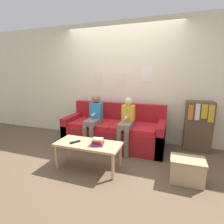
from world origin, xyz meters
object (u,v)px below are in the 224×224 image
at_px(coffee_table, 88,146).
at_px(person_left, 94,118).
at_px(tv_remote, 75,142).
at_px(bookshelf, 198,126).
at_px(couch, 114,132).
at_px(person_right, 126,122).
at_px(storage_box, 187,170).

xyz_separation_m(coffee_table, person_left, (-0.28, 0.82, 0.24)).
height_order(tv_remote, bookshelf, bookshelf).
xyz_separation_m(couch, person_right, (0.32, -0.21, 0.29)).
relative_size(couch, storage_box, 4.49).
distance_m(couch, bookshelf, 1.66).
height_order(person_right, storage_box, person_right).
distance_m(couch, coffee_table, 1.02).
bearing_deg(person_right, couch, 146.93).
height_order(person_left, person_right, person_left).
distance_m(person_left, person_right, 0.69).
relative_size(person_left, storage_box, 2.35).
relative_size(couch, person_left, 1.91).
relative_size(person_left, tv_remote, 6.55).
xyz_separation_m(coffee_table, storage_box, (1.46, 0.12, -0.20)).
bearing_deg(storage_box, coffee_table, -175.24).
xyz_separation_m(tv_remote, storage_box, (1.67, 0.18, -0.26)).
height_order(coffee_table, tv_remote, tv_remote).
height_order(coffee_table, bookshelf, bookshelf).
bearing_deg(person_left, tv_remote, -84.70).
bearing_deg(couch, tv_remote, -105.17).
height_order(couch, tv_remote, couch).
height_order(tv_remote, storage_box, tv_remote).
height_order(bookshelf, storage_box, bookshelf).
distance_m(coffee_table, person_right, 0.93).
bearing_deg(person_right, bookshelf, 21.12).
bearing_deg(bookshelf, person_right, -158.88).
xyz_separation_m(person_right, storage_box, (1.06, -0.69, -0.42)).
xyz_separation_m(person_left, tv_remote, (0.08, -0.87, -0.18)).
bearing_deg(person_left, storage_box, -21.72).
bearing_deg(tv_remote, bookshelf, 68.71).
bearing_deg(bookshelf, tv_remote, -144.39).
bearing_deg(person_left, bookshelf, 13.97).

